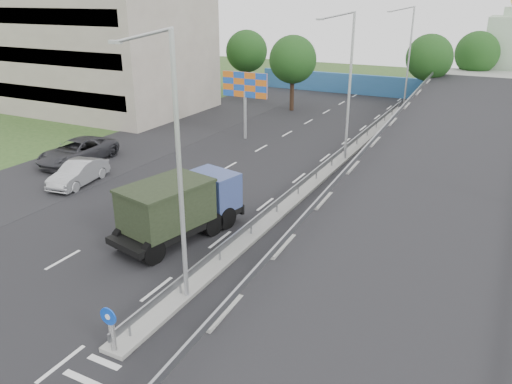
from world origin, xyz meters
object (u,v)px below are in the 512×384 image
Objects in this scene: billboard at (245,89)px; dump_truck at (180,205)px; sign_bollard at (111,329)px; parked_car_c at (77,151)px; lamp_post_near at (174,159)px; parked_car_b at (78,173)px; lamp_post_mid at (347,80)px; lamp_post_far at (408,52)px.

dump_truck is at bearing -71.38° from billboard.
parked_car_c is (-16.57, 14.64, -0.19)m from sign_bollard.
lamp_post_near is (0.11, 3.83, 4.77)m from sign_bollard.
parked_car_c is at bearing 128.02° from parked_car_b.
sign_bollard reaches higher than parked_car_c.
lamp_post_mid is 1.83× the size of billboard.
parked_car_b is (-13.33, -12.38, -5.06)m from lamp_post_mid.
dump_truck is (-3.21, -35.51, -4.13)m from lamp_post_far.
lamp_post_mid reaches higher than dump_truck.
lamp_post_near is 2.22× the size of parked_car_b.
lamp_post_near reaches higher than parked_car_b.
lamp_post_far is 33.98m from parked_car_c.
lamp_post_mid is at bearing -90.00° from lamp_post_far.
billboard reaches higher than parked_car_b.
parked_car_b is 4.63m from parked_car_c.
dump_truck is (-3.21, 4.49, -4.13)m from lamp_post_near.
billboard is (-9.11, -18.00, -1.62)m from lamp_post_far.
parked_car_c is at bearing -124.09° from billboard.
sign_bollard is at bearing -40.76° from parked_car_c.
lamp_post_mid is 19.68m from parked_car_c.
lamp_post_far is 35.38m from parked_car_b.
lamp_post_mid is at bearing 90.00° from lamp_post_near.
sign_bollard is 17.49m from parked_car_b.
billboard is at bearing 112.49° from lamp_post_near.
sign_bollard is at bearing -57.08° from dump_truck.
lamp_post_far is 1.39× the size of dump_truck.
dump_truck is at bearing 110.45° from sign_bollard.
billboard is 13.91m from parked_car_c.
billboard is 15.37m from parked_car_b.
lamp_post_near reaches higher than billboard.
dump_truck is (5.90, -17.51, -2.51)m from billboard.
parked_car_c is (-7.57, -11.18, -3.34)m from billboard.
parked_car_b is (-13.22, 11.45, -0.28)m from sign_bollard.
sign_bollard is 44.08m from lamp_post_far.
dump_truck is 1.59× the size of parked_car_b.
lamp_post_mid is 1.66× the size of parked_car_c.
lamp_post_near is at bearing 88.36° from sign_bollard.
parked_car_c is (-16.68, -29.18, -4.96)m from lamp_post_far.
parked_car_b is at bearing -106.35° from billboard.
lamp_post_far is 1.83× the size of billboard.
parked_car_b is (-10.12, 3.13, -0.93)m from dump_truck.
dump_truck is 14.91m from parked_car_c.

